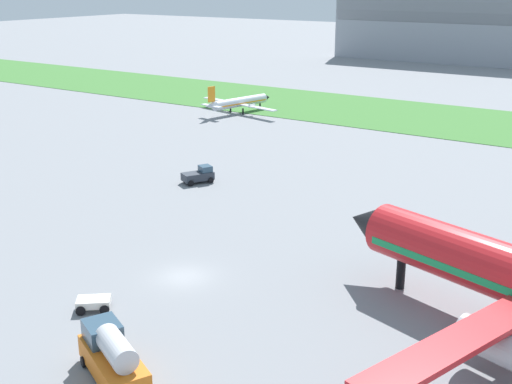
{
  "coord_description": "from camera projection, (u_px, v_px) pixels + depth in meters",
  "views": [
    {
      "loc": [
        32.11,
        -37.67,
        23.06
      ],
      "look_at": [
        -2.39,
        14.14,
        3.0
      ],
      "focal_mm": 46.69,
      "sensor_mm": 36.0,
      "label": 1
    }
  ],
  "objects": [
    {
      "name": "baggage_cart_near_gate",
      "position": [
        94.0,
        303.0,
        48.34
      ],
      "size": [
        2.95,
        2.87,
        0.9
      ],
      "rotation": [
        0.0,
        0.0,
        3.84
      ],
      "color": "white",
      "rests_on": "ground_plane"
    },
    {
      "name": "hangar_distant",
      "position": [
        454.0,
        11.0,
        193.42
      ],
      "size": [
        63.81,
        28.24,
        31.01
      ],
      "color": "#9399A3",
      "rests_on": "ground_plane"
    },
    {
      "name": "pushback_tug_by_runway",
      "position": [
        199.0,
        175.0,
        78.42
      ],
      "size": [
        3.31,
        4.02,
        1.95
      ],
      "rotation": [
        0.0,
        0.0,
        1.09
      ],
      "color": "#2D333D",
      "rests_on": "ground_plane"
    },
    {
      "name": "grass_taxiway_strip",
      "position": [
        462.0,
        122.0,
        111.61
      ],
      "size": [
        360.0,
        28.0,
        0.08
      ],
      "primitive_type": "cube",
      "color": "#3D7533",
      "rests_on": "ground_plane"
    },
    {
      "name": "airplane_taxiing_turboprop",
      "position": [
        239.0,
        102.0,
        118.39
      ],
      "size": [
        18.03,
        15.53,
        5.46
      ],
      "rotation": [
        0.0,
        0.0,
        1.35
      ],
      "color": "silver",
      "rests_on": "ground_plane"
    },
    {
      "name": "fuel_truck_midfield",
      "position": [
        112.0,
        355.0,
        39.7
      ],
      "size": [
        6.89,
        5.02,
        3.29
      ],
      "rotation": [
        0.0,
        0.0,
        2.69
      ],
      "color": "orange",
      "rests_on": "ground_plane"
    },
    {
      "name": "ground_plane",
      "position": [
        184.0,
        277.0,
        53.86
      ],
      "size": [
        600.0,
        600.0,
        0.0
      ],
      "primitive_type": "plane",
      "color": "gray"
    }
  ]
}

